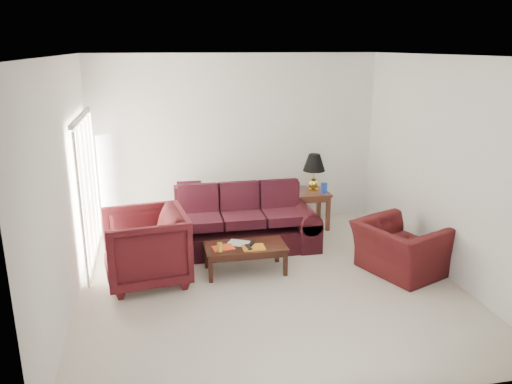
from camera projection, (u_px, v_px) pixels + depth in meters
floor at (269, 283)px, 6.81m from camera, size 5.00×5.00×0.00m
blinds at (87, 191)px, 7.26m from camera, size 0.10×2.00×2.16m
sofa at (242, 220)px, 7.83m from camera, size 2.45×1.20×0.97m
throw_pillow at (189, 193)px, 8.38m from camera, size 0.41×0.21×0.42m
end_table at (310, 209)px, 8.84m from camera, size 0.61×0.61×0.66m
table_lamp at (314, 172)px, 8.71m from camera, size 0.51×0.51×0.65m
clock at (301, 189)px, 8.58m from camera, size 0.16×0.07×0.16m
blue_canister at (324, 188)px, 8.60m from camera, size 0.14×0.14×0.18m
picture_frame at (297, 184)px, 8.88m from camera, size 0.17×0.20×0.06m
floor_lamp at (108, 188)px, 8.13m from camera, size 0.35×0.35×1.77m
armchair_left at (146, 247)px, 6.74m from camera, size 1.22×1.20×1.00m
armchair_right at (400, 248)px, 7.04m from camera, size 1.32×1.40×0.73m
coffee_table at (245, 259)px, 7.10m from camera, size 1.28×0.97×0.40m
magazine_red at (223, 248)px, 6.94m from camera, size 0.32×0.26×0.02m
magazine_white at (238, 243)px, 7.11m from camera, size 0.36×0.33×0.02m
magazine_orange at (254, 247)px, 6.95m from camera, size 0.32×0.24×0.02m
remote_a at (249, 247)px, 6.92m from camera, size 0.08×0.19×0.02m
remote_b at (252, 244)px, 7.04m from camera, size 0.12×0.16×0.02m
yellow_glass at (220, 247)px, 6.82m from camera, size 0.10×0.10×0.13m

